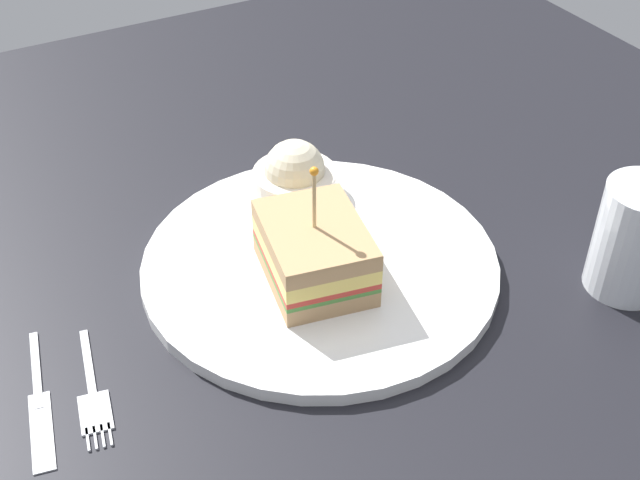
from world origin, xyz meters
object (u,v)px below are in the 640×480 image
Objects in this scene: knife at (40,406)px; sandwich_half_center at (315,252)px; coleslaw_bowl at (295,176)px; fork at (93,398)px; plate at (320,264)px; drink_glass at (634,244)px.

sandwich_half_center is at bearing -175.30° from knife.
fork is (23.32, 14.00, -3.06)cm from coleslaw_bowl.
knife is (22.97, 1.89, -3.59)cm from sandwich_half_center.
knife is (26.84, 12.89, -3.06)cm from coleslaw_bowl.
plate is 9.87cm from coleslaw_bowl.
drink_glass is at bearing 167.74° from knife.
plate reaches higher than fork.
sandwich_half_center reaches higher than fork.
knife is at bearing -17.57° from fork.
sandwich_half_center reaches higher than plate.
sandwich_half_center is 25.37cm from drink_glass.
knife is at bearing 8.58° from plate.
drink_glass reaches higher than coleslaw_bowl.
fork is at bearing 8.78° from sandwich_half_center.
fork is (41.92, -8.76, -4.11)cm from drink_glass.
plate is 3.94cm from sandwich_half_center.
plate is 3.12× the size of drink_glass.
plate is at bearing -129.33° from sandwich_half_center.
sandwich_half_center reaches higher than coleslaw_bowl.
drink_glass is 43.02cm from fork.
coleslaw_bowl is at bearing -149.02° from fork.
coleslaw_bowl is 29.41cm from drink_glass.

